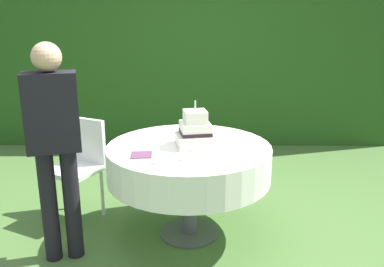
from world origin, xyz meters
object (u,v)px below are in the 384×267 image
Objects in this scene: garden_chair at (80,159)px; standing_person at (54,140)px; serving_plate_far at (159,162)px; napkin_stack at (141,155)px; serving_plate_near at (186,158)px; wedding_cake at (195,132)px; cake_table at (189,162)px.

standing_person is (0.03, -0.67, 0.39)m from garden_chair.
napkin_stack is at bearing 131.38° from serving_plate_far.
serving_plate_near is 0.93m from standing_person.
wedding_cake is 1.12m from garden_chair.
garden_chair reaches higher than napkin_stack.
garden_chair is at bearing 92.65° from standing_person.
garden_chair is at bearing 161.43° from cake_table.
standing_person is at bearing -87.35° from garden_chair.
serving_plate_near is 1.17m from garden_chair.
wedding_cake is 3.55× the size of serving_plate_far.
serving_plate_far is 0.06× the size of standing_person.
serving_plate_near is at bearing 22.55° from serving_plate_far.
napkin_stack is 0.17× the size of garden_chair.
garden_chair reaches higher than cake_table.
garden_chair is 0.78m from standing_person.
wedding_cake reaches higher than serving_plate_far.
garden_chair reaches higher than serving_plate_near.
serving_plate_far is 0.21m from napkin_stack.
napkin_stack is (-0.35, -0.23, 0.14)m from cake_table.
serving_plate_far is 0.75m from standing_person.
serving_plate_far is at bearing -43.26° from garden_chair.
cake_table is 0.46m from serving_plate_far.
serving_plate_far is at bearing -123.30° from wedding_cake.
napkin_stack is 0.62m from standing_person.
wedding_cake is 3.12× the size of serving_plate_near.
garden_chair is (-0.62, 0.56, -0.24)m from napkin_stack.
cake_table is 12.77× the size of serving_plate_far.
cake_table is 8.46× the size of napkin_stack.
serving_plate_far is (-0.19, -0.08, 0.00)m from serving_plate_near.
standing_person reaches higher than wedding_cake.
serving_plate_far is (-0.26, -0.39, -0.10)m from wedding_cake.
cake_table is at bearing -177.73° from wedding_cake.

